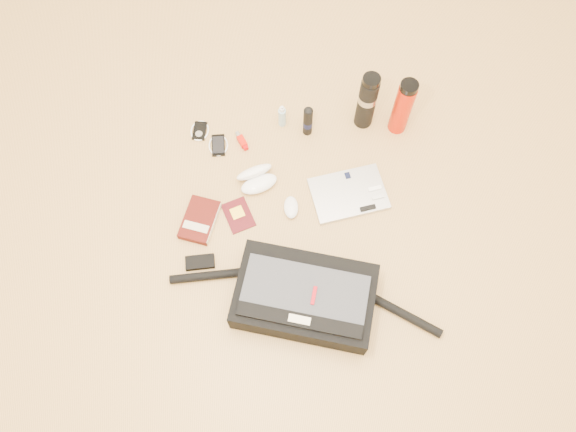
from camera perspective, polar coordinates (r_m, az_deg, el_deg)
The scene contains 14 objects.
ground at distance 2.17m, azimuth 1.10°, elevation -1.53°, with size 4.00×4.00×0.00m, color tan.
messenger_bag at distance 2.02m, azimuth 1.62°, elevation -8.18°, with size 0.96×0.44×0.14m.
laptop at distance 2.23m, azimuth 6.21°, elevation 2.25°, with size 0.31×0.24×0.03m.
book at distance 2.19m, azimuth -8.94°, elevation -0.42°, with size 0.18×0.21×0.03m.
passport at distance 2.20m, azimuth -5.07°, elevation 0.10°, with size 0.13×0.16×0.01m.
mouse at distance 2.19m, azimuth 0.31°, elevation 0.89°, with size 0.06×0.10×0.03m.
sunglasses_case at distance 2.23m, azimuth -3.20°, elevation 3.86°, with size 0.18×0.16×0.09m.
ipod at distance 2.40m, azimuth -8.96°, elevation 8.54°, with size 0.09×0.10×0.01m.
phone at distance 2.35m, azimuth -7.09°, elevation 7.15°, with size 0.08×0.10×0.01m.
inhaler at distance 2.34m, azimuth -4.72°, elevation 7.62°, with size 0.05×0.09×0.02m.
spray_bottle at distance 2.35m, azimuth -0.60°, elevation 10.07°, with size 0.03×0.03×0.12m.
aerosol_can at distance 2.31m, azimuth 2.03°, elevation 9.62°, with size 0.04×0.04×0.16m.
thermos_black at distance 2.30m, azimuth 8.03°, elevation 11.50°, with size 0.09×0.09×0.29m.
thermos_red at distance 2.31m, azimuth 11.57°, elevation 10.80°, with size 0.10×0.10×0.29m.
Camera 1 is at (-0.13, -0.81, 2.01)m, focal length 35.00 mm.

